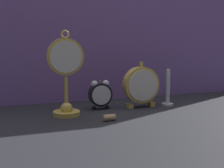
{
  "coord_description": "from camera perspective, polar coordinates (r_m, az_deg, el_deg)",
  "views": [
    {
      "loc": [
        -0.4,
        -1.01,
        0.27
      ],
      "look_at": [
        0.0,
        0.08,
        0.11
      ],
      "focal_mm": 50.0,
      "sensor_mm": 36.0,
      "label": 1
    }
  ],
  "objects": [
    {
      "name": "mantel_clock_silver",
      "position": [
        1.26,
        5.33,
        -0.24
      ],
      "size": [
        0.15,
        0.04,
        0.18
      ],
      "color": "gold",
      "rests_on": "ground_plane"
    },
    {
      "name": "wine_cork",
      "position": [
        1.05,
        -0.54,
        -6.17
      ],
      "size": [
        0.04,
        0.02,
        0.02
      ],
      "primitive_type": "cylinder",
      "rotation": [
        0.0,
        1.57,
        0.0
      ],
      "color": "tan",
      "rests_on": "ground_plane"
    },
    {
      "name": "alarm_clock_twin_bell",
      "position": [
        1.22,
        -2.16,
        -1.71
      ],
      "size": [
        0.09,
        0.03,
        0.11
      ],
      "color": "black",
      "rests_on": "ground_plane"
    },
    {
      "name": "pocket_watch_on_stand",
      "position": [
        1.12,
        -8.43,
        0.94
      ],
      "size": [
        0.13,
        0.1,
        0.3
      ],
      "color": "gold",
      "rests_on": "ground_plane"
    },
    {
      "name": "ground_plane",
      "position": [
        1.12,
        1.42,
        -5.93
      ],
      "size": [
        4.0,
        4.0,
        0.0
      ],
      "primitive_type": "plane",
      "color": "#232328"
    },
    {
      "name": "brass_candlestick",
      "position": [
        1.31,
        10.18,
        -1.7
      ],
      "size": [
        0.05,
        0.05,
        0.15
      ],
      "color": "silver",
      "rests_on": "ground_plane"
    },
    {
      "name": "fabric_backdrop_drape",
      "position": [
        1.39,
        -3.53,
        10.19
      ],
      "size": [
        1.8,
        0.01,
        0.64
      ],
      "primitive_type": "cube",
      "color": "#8460A8",
      "rests_on": "ground_plane"
    }
  ]
}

